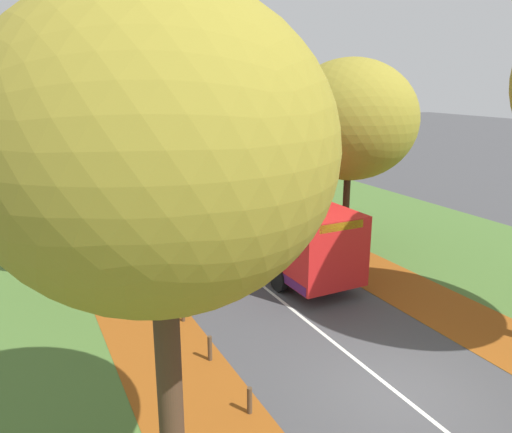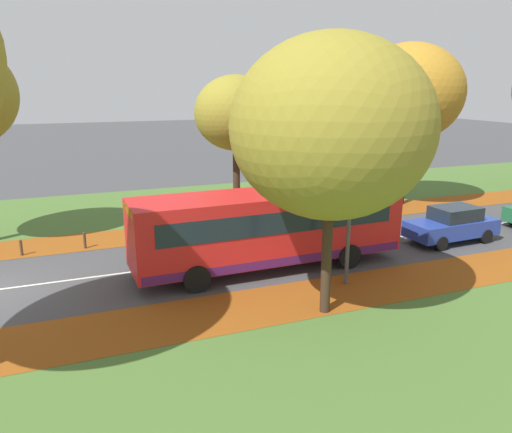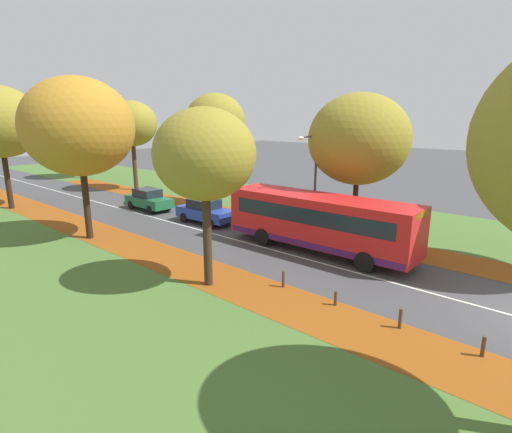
{
  "view_description": "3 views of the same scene",
  "coord_description": "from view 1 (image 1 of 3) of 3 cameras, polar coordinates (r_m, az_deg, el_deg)",
  "views": [
    {
      "loc": [
        -7.83,
        -7.94,
        7.45
      ],
      "look_at": [
        1.32,
        10.62,
        1.72
      ],
      "focal_mm": 35.0,
      "sensor_mm": 36.0,
      "label": 1
    },
    {
      "loc": [
        18.25,
        2.85,
        6.92
      ],
      "look_at": [
        -0.54,
        10.27,
        1.53
      ],
      "focal_mm": 35.0,
      "sensor_mm": 36.0,
      "label": 2
    },
    {
      "loc": [
        -15.98,
        -0.88,
        6.94
      ],
      "look_at": [
        0.87,
        13.87,
        1.38
      ],
      "focal_mm": 28.0,
      "sensor_mm": 36.0,
      "label": 3
    }
  ],
  "objects": [
    {
      "name": "ground_plane",
      "position": [
        13.41,
        16.08,
        -18.97
      ],
      "size": [
        160.0,
        160.0,
        0.0
      ],
      "primitive_type": "plane",
      "color": "#424244"
    },
    {
      "name": "leaf_litter_left",
      "position": [
        23.39,
        -16.94,
        -3.78
      ],
      "size": [
        2.8,
        60.0,
        0.0
      ],
      "primitive_type": "cube",
      "color": "#8C4714",
      "rests_on": "grass_verge_left"
    },
    {
      "name": "grass_verge_right",
      "position": [
        33.55,
        5.01,
        2.59
      ],
      "size": [
        12.0,
        90.0,
        0.01
      ],
      "primitive_type": "cube",
      "color": "#476B2D",
      "rests_on": "ground"
    },
    {
      "name": "leaf_litter_right",
      "position": [
        26.29,
        3.17,
        -0.99
      ],
      "size": [
        2.8,
        60.0,
        0.0
      ],
      "primitive_type": "cube",
      "color": "#8C4714",
      "rests_on": "grass_verge_right"
    },
    {
      "name": "road_centre_line",
      "position": [
        29.96,
        -10.24,
        0.82
      ],
      "size": [
        0.12,
        80.0,
        0.01
      ],
      "primitive_type": "cube",
      "color": "silver",
      "rests_on": "ground"
    },
    {
      "name": "tree_left_nearest",
      "position": [
        7.18,
        -11.22,
        7.35
      ],
      "size": [
        5.12,
        5.12,
        8.8
      ],
      "color": "#422D1E",
      "rests_on": "ground"
    },
    {
      "name": "tree_left_near",
      "position": [
        19.3,
        -19.0,
        8.84
      ],
      "size": [
        4.1,
        4.1,
        7.37
      ],
      "color": "#382619",
      "rests_on": "ground"
    },
    {
      "name": "tree_left_mid",
      "position": [
        29.51,
        -22.07,
        12.39
      ],
      "size": [
        6.07,
        6.07,
        9.17
      ],
      "color": "black",
      "rests_on": "ground"
    },
    {
      "name": "tree_left_far",
      "position": [
        41.74,
        -23.84,
        13.06
      ],
      "size": [
        5.93,
        5.93,
        9.3
      ],
      "color": "black",
      "rests_on": "ground"
    },
    {
      "name": "tree_left_distant",
      "position": [
        53.22,
        -24.59,
        12.22
      ],
      "size": [
        4.05,
        4.05,
        7.55
      ],
      "color": "#382619",
      "rests_on": "ground"
    },
    {
      "name": "tree_right_near",
      "position": [
        22.62,
        10.72,
        10.79
      ],
      "size": [
        5.88,
        5.88,
        8.36
      ],
      "color": "#382619",
      "rests_on": "ground"
    },
    {
      "name": "tree_right_mid",
      "position": [
        33.25,
        -2.06,
        14.11
      ],
      "size": [
        4.59,
        4.59,
        8.78
      ],
      "color": "#382619",
      "rests_on": "ground"
    },
    {
      "name": "tree_right_far",
      "position": [
        43.76,
        -8.67,
        13.86
      ],
      "size": [
        4.77,
        4.77,
        8.53
      ],
      "color": "#422D1E",
      "rests_on": "ground"
    },
    {
      "name": "tree_right_distant",
      "position": [
        55.02,
        -12.07,
        13.53
      ],
      "size": [
        4.97,
        4.97,
        8.16
      ],
      "color": "#422D1E",
      "rests_on": "ground"
    },
    {
      "name": "bollard_second",
      "position": [
        12.17,
        -0.74,
        -20.3
      ],
      "size": [
        0.12,
        0.12,
        0.67
      ],
      "primitive_type": "cylinder",
      "color": "#4C3823",
      "rests_on": "ground"
    },
    {
      "name": "bollard_third",
      "position": [
        14.1,
        -5.3,
        -14.78
      ],
      "size": [
        0.12,
        0.12,
        0.72
      ],
      "primitive_type": "cylinder",
      "color": "#4C3823",
      "rests_on": "ground"
    },
    {
      "name": "bollard_fourth",
      "position": [
        16.25,
        -8.34,
        -10.85
      ],
      "size": [
        0.12,
        0.12,
        0.58
      ],
      "primitive_type": "cylinder",
      "color": "#4C3823",
      "rests_on": "ground"
    },
    {
      "name": "bollard_fifth",
      "position": [
        18.43,
        -10.71,
        -7.45
      ],
      "size": [
        0.12,
        0.12,
        0.72
      ],
      "primitive_type": "cylinder",
      "color": "#4C3823",
      "rests_on": "ground"
    },
    {
      "name": "streetlamp_right",
      "position": [
        23.25,
        3.8,
        6.25
      ],
      "size": [
        1.89,
        0.28,
        6.0
      ],
      "color": "#47474C",
      "rests_on": "ground"
    },
    {
      "name": "bus",
      "position": [
        20.99,
        1.21,
        -0.42
      ],
      "size": [
        2.79,
        10.44,
        2.98
      ],
      "color": "red",
      "rests_on": "ground"
    },
    {
      "name": "car_blue_lead",
      "position": [
        29.22,
        -6.96,
        2.22
      ],
      "size": [
        1.91,
        4.26,
        1.62
      ],
      "color": "#233D9E",
      "rests_on": "ground"
    },
    {
      "name": "car_green_following",
      "position": [
        35.0,
        -10.74,
        4.27
      ],
      "size": [
        1.84,
        4.23,
        1.62
      ],
      "color": "#1E6038",
      "rests_on": "ground"
    }
  ]
}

